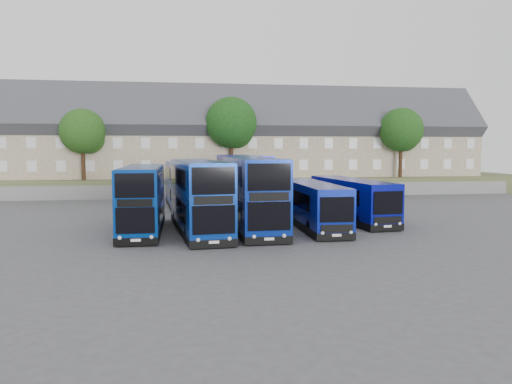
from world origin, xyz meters
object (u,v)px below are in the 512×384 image
at_px(tree_far, 421,131).
at_px(dd_front_left, 143,200).
at_px(dd_front_mid, 199,198).
at_px(coach_east_a, 313,206).
at_px(tree_east, 402,132).
at_px(tree_west, 84,133).
at_px(tree_mid, 232,125).

bearing_deg(tree_far, dd_front_left, -138.97).
xyz_separation_m(dd_front_mid, coach_east_a, (7.81, 0.93, -0.76)).
height_order(dd_front_mid, tree_far, tree_far).
bearing_deg(tree_east, tree_west, -180.00).
height_order(dd_front_mid, tree_west, tree_west).
xyz_separation_m(dd_front_left, coach_east_a, (11.42, 0.13, -0.57)).
height_order(tree_west, tree_east, tree_east).
relative_size(tree_west, tree_far, 0.88).
distance_m(dd_front_left, dd_front_mid, 3.70).
bearing_deg(dd_front_mid, tree_mid, 73.16).
bearing_deg(tree_west, dd_front_mid, -64.53).
distance_m(tree_west, tree_mid, 16.04).
distance_m(coach_east_a, tree_east, 28.95).
relative_size(coach_east_a, tree_mid, 1.22).
bearing_deg(dd_front_left, coach_east_a, 0.89).
height_order(coach_east_a, tree_west, tree_west).
bearing_deg(dd_front_mid, coach_east_a, 1.01).
bearing_deg(tree_far, coach_east_a, -127.62).
bearing_deg(tree_east, dd_front_mid, -136.25).
height_order(dd_front_left, dd_front_mid, dd_front_mid).
relative_size(dd_front_left, tree_mid, 1.16).
bearing_deg(tree_west, dd_front_left, -71.47).
height_order(dd_front_mid, tree_east, tree_east).
bearing_deg(tree_far, dd_front_mid, -135.06).
distance_m(dd_front_mid, tree_far, 43.76).
relative_size(coach_east_a, tree_east, 1.37).
xyz_separation_m(tree_mid, tree_far, (26.00, 6.50, -0.34)).
distance_m(dd_front_left, tree_west, 24.63).
height_order(tree_west, tree_far, tree_far).
xyz_separation_m(coach_east_a, tree_far, (22.92, 29.74, 6.23)).
relative_size(dd_front_left, tree_east, 1.30).
height_order(coach_east_a, tree_east, tree_east).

